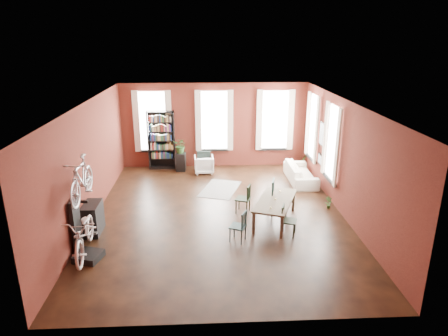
{
  "coord_description": "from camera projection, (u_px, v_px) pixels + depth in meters",
  "views": [
    {
      "loc": [
        -0.37,
        -10.35,
        4.88
      ],
      "look_at": [
        0.18,
        0.6,
        1.2
      ],
      "focal_mm": 32.0,
      "sensor_mm": 36.0,
      "label": 1
    }
  ],
  "objects": [
    {
      "name": "white_armchair",
      "position": [
        204.0,
        164.0,
        14.73
      ],
      "size": [
        0.72,
        0.68,
        0.71
      ],
      "primitive_type": "imported",
      "rotation": [
        0.0,
        0.0,
        3.2
      ],
      "color": "silver",
      "rests_on": "ground"
    },
    {
      "name": "room",
      "position": [
        227.0,
        137.0,
        11.29
      ],
      "size": [
        9.0,
        9.04,
        3.22
      ],
      "color": "black",
      "rests_on": "ground"
    },
    {
      "name": "dining_chair_a",
      "position": [
        238.0,
        226.0,
        9.81
      ],
      "size": [
        0.49,
        0.49,
        0.8
      ],
      "primitive_type": "cube",
      "rotation": [
        0.0,
        0.0,
        -2.0
      ],
      "color": "#183536",
      "rests_on": "ground"
    },
    {
      "name": "dining_chair_d",
      "position": [
        280.0,
        198.0,
        11.21
      ],
      "size": [
        0.58,
        0.58,
        1.03
      ],
      "primitive_type": "cube",
      "rotation": [
        0.0,
        0.0,
        1.32
      ],
      "color": "#183633",
      "rests_on": "ground"
    },
    {
      "name": "striped_rug",
      "position": [
        220.0,
        189.0,
        13.25
      ],
      "size": [
        1.54,
        1.95,
        0.01
      ],
      "primitive_type": "cube",
      "rotation": [
        0.0,
        0.0,
        -0.32
      ],
      "color": "black",
      "rests_on": "ground"
    },
    {
      "name": "bicycle_floor",
      "position": [
        83.0,
        215.0,
        8.77
      ],
      "size": [
        0.75,
        1.05,
        1.89
      ],
      "primitive_type": "imported",
      "rotation": [
        0.0,
        0.0,
        0.1
      ],
      "color": "beige",
      "rests_on": "bike_trainer"
    },
    {
      "name": "dining_table",
      "position": [
        275.0,
        211.0,
        10.87
      ],
      "size": [
        1.5,
        2.08,
        0.65
      ],
      "primitive_type": "cube",
      "rotation": [
        0.0,
        0.0,
        -0.38
      ],
      "color": "#4E412E",
      "rests_on": "ground"
    },
    {
      "name": "dining_chair_b",
      "position": [
        243.0,
        199.0,
        11.4
      ],
      "size": [
        0.5,
        0.5,
        0.84
      ],
      "primitive_type": "cube",
      "rotation": [
        0.0,
        0.0,
        -1.93
      ],
      "color": "black",
      "rests_on": "ground"
    },
    {
      "name": "plant_stand",
      "position": [
        181.0,
        162.0,
        14.94
      ],
      "size": [
        0.37,
        0.37,
        0.69
      ],
      "primitive_type": "cube",
      "rotation": [
        0.0,
        0.0,
        -0.09
      ],
      "color": "black",
      "rests_on": "ground"
    },
    {
      "name": "bike_wall_rack",
      "position": [
        76.0,
        225.0,
        9.3
      ],
      "size": [
        0.16,
        0.6,
        1.3
      ],
      "primitive_type": "cube",
      "color": "black",
      "rests_on": "ground"
    },
    {
      "name": "bookshelf",
      "position": [
        161.0,
        140.0,
        15.0
      ],
      "size": [
        1.0,
        0.32,
        2.2
      ],
      "primitive_type": "cube",
      "color": "black",
      "rests_on": "ground"
    },
    {
      "name": "dining_chair_c",
      "position": [
        289.0,
        221.0,
        10.1
      ],
      "size": [
        0.47,
        0.47,
        0.8
      ],
      "primitive_type": "cube",
      "rotation": [
        0.0,
        0.0,
        1.23
      ],
      "color": "black",
      "rests_on": "ground"
    },
    {
      "name": "bicycle_hung",
      "position": [
        80.0,
        165.0,
        8.84
      ],
      "size": [
        0.47,
        1.0,
        1.66
      ],
      "primitive_type": "imported",
      "color": "#A5A8AD",
      "rests_on": "bike_wall_rack"
    },
    {
      "name": "plant_small",
      "position": [
        328.0,
        206.0,
        11.76
      ],
      "size": [
        0.24,
        0.4,
        0.14
      ],
      "primitive_type": "imported",
      "rotation": [
        0.0,
        0.0,
        0.12
      ],
      "color": "#294E1F",
      "rests_on": "ground"
    },
    {
      "name": "plant_on_stand",
      "position": [
        181.0,
        147.0,
        14.79
      ],
      "size": [
        0.71,
        0.74,
        0.45
      ],
      "primitive_type": "imported",
      "rotation": [
        0.0,
        0.0,
        -0.42
      ],
      "color": "#275120",
      "rests_on": "plant_stand"
    },
    {
      "name": "console_table",
      "position": [
        93.0,
        218.0,
        10.24
      ],
      "size": [
        0.4,
        0.8,
        0.8
      ],
      "primitive_type": "cube",
      "color": "black",
      "rests_on": "ground"
    },
    {
      "name": "bike_trainer",
      "position": [
        88.0,
        256.0,
        9.09
      ],
      "size": [
        0.68,
        0.68,
        0.16
      ],
      "primitive_type": "cube",
      "rotation": [
        0.0,
        0.0,
        -0.27
      ],
      "color": "black",
      "rests_on": "ground"
    },
    {
      "name": "cream_sofa",
      "position": [
        301.0,
        170.0,
        13.85
      ],
      "size": [
        0.61,
        2.08,
        0.81
      ],
      "primitive_type": "imported",
      "rotation": [
        0.0,
        0.0,
        1.57
      ],
      "color": "beige",
      "rests_on": "ground"
    },
    {
      "name": "plant_by_sofa",
      "position": [
        303.0,
        165.0,
        15.27
      ],
      "size": [
        0.52,
        0.64,
        0.25
      ],
      "primitive_type": "imported",
      "rotation": [
        0.0,
        0.0,
        0.43
      ],
      "color": "#376327",
      "rests_on": "ground"
    }
  ]
}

